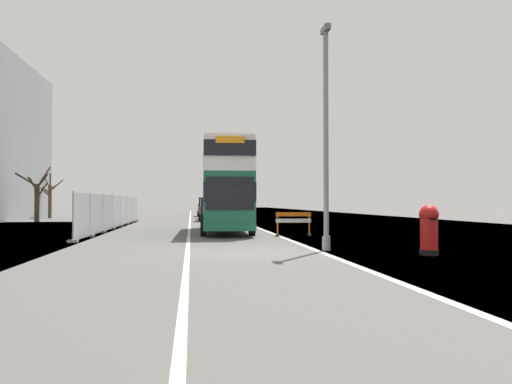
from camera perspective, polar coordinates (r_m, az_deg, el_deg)
The scene contains 11 objects.
ground at distance 16.82m, azimuth 0.67°, elevation -7.17°, with size 140.00×280.00×0.10m.
double_decker_bus at distance 27.89m, azimuth -3.63°, elevation 0.70°, with size 2.90×10.29×4.93m.
lamppost_foreground at distance 17.52m, azimuth 8.16°, elevation 5.51°, with size 0.29×0.70×7.95m.
red_pillar_postbox at distance 16.72m, azimuth 19.51°, elevation -3.92°, with size 0.62×0.62×1.62m.
roadworks_barrier at distance 24.75m, azimuth 4.38°, elevation -3.36°, with size 1.80×0.51×1.19m.
construction_site_fence at distance 33.71m, azimuth -15.99°, elevation -2.27°, with size 0.44×24.00×2.17m.
car_oncoming_near at distance 44.24m, azimuth -5.44°, elevation -2.14°, with size 1.92×4.41×2.06m.
car_receding_mid at distance 50.27m, azimuth -5.39°, elevation -1.97°, with size 2.02×4.13×2.17m.
car_receding_far at distance 58.90m, azimuth -5.89°, elevation -1.81°, with size 1.97×4.08×2.28m.
bare_tree_far_verge_near at distance 46.23m, azimuth -24.19°, elevation -0.44°, with size 2.88×2.92×4.83m.
bare_tree_far_verge_mid at distance 56.26m, azimuth -22.88°, elevation -0.51°, with size 2.04×3.12×4.71m.
Camera 1 is at (-1.80, -16.44, 1.71)m, focal length 34.32 mm.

